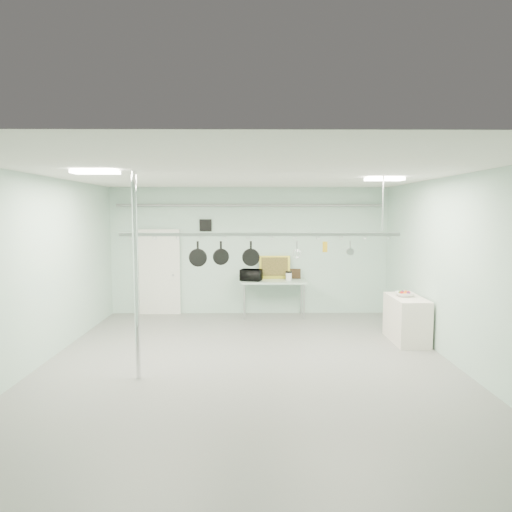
{
  "coord_description": "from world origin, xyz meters",
  "views": [
    {
      "loc": [
        0.07,
        -7.5,
        2.58
      ],
      "look_at": [
        0.14,
        1.0,
        1.76
      ],
      "focal_mm": 32.0,
      "sensor_mm": 36.0,
      "label": 1
    }
  ],
  "objects_px": {
    "fruit_bowl": "(404,294)",
    "skillet_right": "(251,253)",
    "coffee_canister": "(289,276)",
    "microwave": "(251,275)",
    "chrome_pole": "(136,277)",
    "pot_rack": "(260,233)",
    "prep_table": "(274,283)",
    "skillet_mid": "(221,253)",
    "side_cabinet": "(406,319)",
    "skillet_left": "(198,253)"
  },
  "relations": [
    {
      "from": "chrome_pole",
      "to": "fruit_bowl",
      "type": "bearing_deg",
      "value": 23.21
    },
    {
      "from": "chrome_pole",
      "to": "skillet_right",
      "type": "bearing_deg",
      "value": 27.26
    },
    {
      "from": "chrome_pole",
      "to": "skillet_mid",
      "type": "height_order",
      "value": "chrome_pole"
    },
    {
      "from": "microwave",
      "to": "side_cabinet",
      "type": "bearing_deg",
      "value": 160.72
    },
    {
      "from": "pot_rack",
      "to": "microwave",
      "type": "bearing_deg",
      "value": 92.67
    },
    {
      "from": "skillet_left",
      "to": "skillet_right",
      "type": "bearing_deg",
      "value": 1.59
    },
    {
      "from": "microwave",
      "to": "coffee_canister",
      "type": "xyz_separation_m",
      "value": [
        0.93,
        0.07,
        -0.05
      ]
    },
    {
      "from": "microwave",
      "to": "skillet_left",
      "type": "bearing_deg",
      "value": 90.02
    },
    {
      "from": "prep_table",
      "to": "skillet_right",
      "type": "relative_size",
      "value": 3.81
    },
    {
      "from": "chrome_pole",
      "to": "fruit_bowl",
      "type": "height_order",
      "value": "chrome_pole"
    },
    {
      "from": "prep_table",
      "to": "skillet_mid",
      "type": "distance_m",
      "value": 3.63
    },
    {
      "from": "fruit_bowl",
      "to": "skillet_mid",
      "type": "height_order",
      "value": "skillet_mid"
    },
    {
      "from": "fruit_bowl",
      "to": "skillet_right",
      "type": "xyz_separation_m",
      "value": [
        -3.07,
        -1.16,
        0.93
      ]
    },
    {
      "from": "skillet_right",
      "to": "microwave",
      "type": "bearing_deg",
      "value": 95.11
    },
    {
      "from": "pot_rack",
      "to": "fruit_bowl",
      "type": "xyz_separation_m",
      "value": [
        2.91,
        1.16,
        -1.29
      ]
    },
    {
      "from": "chrome_pole",
      "to": "fruit_bowl",
      "type": "xyz_separation_m",
      "value": [
        4.81,
        2.06,
        -0.66
      ]
    },
    {
      "from": "chrome_pole",
      "to": "skillet_mid",
      "type": "bearing_deg",
      "value": 36.14
    },
    {
      "from": "side_cabinet",
      "to": "skillet_mid",
      "type": "height_order",
      "value": "skillet_mid"
    },
    {
      "from": "pot_rack",
      "to": "skillet_right",
      "type": "bearing_deg",
      "value": 180.0
    },
    {
      "from": "pot_rack",
      "to": "skillet_right",
      "type": "xyz_separation_m",
      "value": [
        -0.15,
        0.0,
        -0.35
      ]
    },
    {
      "from": "skillet_left",
      "to": "pot_rack",
      "type": "bearing_deg",
      "value": 1.59
    },
    {
      "from": "microwave",
      "to": "coffee_canister",
      "type": "relative_size",
      "value": 2.69
    },
    {
      "from": "chrome_pole",
      "to": "prep_table",
      "type": "bearing_deg",
      "value": 61.29
    },
    {
      "from": "skillet_mid",
      "to": "skillet_right",
      "type": "xyz_separation_m",
      "value": [
        0.51,
        0.0,
        -0.01
      ]
    },
    {
      "from": "microwave",
      "to": "coffee_canister",
      "type": "distance_m",
      "value": 0.93
    },
    {
      "from": "microwave",
      "to": "coffee_canister",
      "type": "bearing_deg",
      "value": -160.0
    },
    {
      "from": "prep_table",
      "to": "fruit_bowl",
      "type": "distance_m",
      "value": 3.3
    },
    {
      "from": "side_cabinet",
      "to": "prep_table",
      "type": "bearing_deg",
      "value": 139.21
    },
    {
      "from": "prep_table",
      "to": "coffee_canister",
      "type": "relative_size",
      "value": 8.56
    },
    {
      "from": "chrome_pole",
      "to": "prep_table",
      "type": "xyz_separation_m",
      "value": [
        2.3,
        4.2,
        -0.77
      ]
    },
    {
      "from": "prep_table",
      "to": "skillet_right",
      "type": "bearing_deg",
      "value": -99.52
    },
    {
      "from": "chrome_pole",
      "to": "fruit_bowl",
      "type": "relative_size",
      "value": 8.99
    },
    {
      "from": "pot_rack",
      "to": "microwave",
      "type": "distance_m",
      "value": 3.48
    },
    {
      "from": "microwave",
      "to": "chrome_pole",
      "type": "bearing_deg",
      "value": 82.86
    },
    {
      "from": "prep_table",
      "to": "skillet_left",
      "type": "height_order",
      "value": "skillet_left"
    },
    {
      "from": "prep_table",
      "to": "microwave",
      "type": "height_order",
      "value": "microwave"
    },
    {
      "from": "chrome_pole",
      "to": "skillet_mid",
      "type": "relative_size",
      "value": 8.17
    },
    {
      "from": "chrome_pole",
      "to": "side_cabinet",
      "type": "bearing_deg",
      "value": 22.41
    },
    {
      "from": "microwave",
      "to": "skillet_mid",
      "type": "bearing_deg",
      "value": 96.66
    },
    {
      "from": "coffee_canister",
      "to": "fruit_bowl",
      "type": "relative_size",
      "value": 0.52
    },
    {
      "from": "coffee_canister",
      "to": "microwave",
      "type": "bearing_deg",
      "value": -175.63
    },
    {
      "from": "prep_table",
      "to": "coffee_canister",
      "type": "bearing_deg",
      "value": 5.47
    },
    {
      "from": "chrome_pole",
      "to": "pot_rack",
      "type": "bearing_deg",
      "value": 25.35
    },
    {
      "from": "pot_rack",
      "to": "skillet_right",
      "type": "height_order",
      "value": "pot_rack"
    },
    {
      "from": "chrome_pole",
      "to": "microwave",
      "type": "distance_m",
      "value": 4.55
    },
    {
      "from": "fruit_bowl",
      "to": "coffee_canister",
      "type": "bearing_deg",
      "value": 134.58
    },
    {
      "from": "chrome_pole",
      "to": "skillet_right",
      "type": "xyz_separation_m",
      "value": [
        1.75,
        0.9,
        0.28
      ]
    },
    {
      "from": "side_cabinet",
      "to": "microwave",
      "type": "xyz_separation_m",
      "value": [
        -3.1,
        2.16,
        0.59
      ]
    },
    {
      "from": "chrome_pole",
      "to": "skillet_mid",
      "type": "distance_m",
      "value": 1.55
    },
    {
      "from": "fruit_bowl",
      "to": "skillet_right",
      "type": "bearing_deg",
      "value": -159.22
    }
  ]
}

